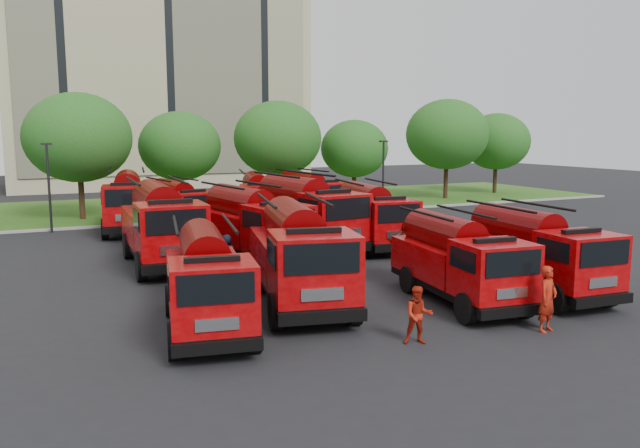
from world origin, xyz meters
The scene contains 30 objects.
ground centered at (0.00, 0.00, 0.00)m, with size 140.00×140.00×0.00m, color black.
lawn centered at (0.00, 26.00, 0.06)m, with size 70.00×16.00×0.12m, color #274F15.
curb centered at (0.00, 17.90, 0.07)m, with size 70.00×0.30×0.14m, color gray.
apartment_building centered at (2.00, 47.94, 12.50)m, with size 30.00×14.18×25.00m.
tree_2 centered at (-8.00, 21.50, 5.35)m, with size 6.72×6.72×8.22m.
tree_3 centered at (-1.00, 24.00, 4.68)m, with size 5.88×5.88×7.19m.
tree_4 centered at (6.00, 22.50, 5.22)m, with size 6.55×6.55×8.01m.
tree_5 centered at (13.00, 23.50, 4.35)m, with size 5.46×5.46×6.68m.
tree_6 centered at (21.00, 22.00, 5.49)m, with size 6.89×6.89×8.42m.
tree_7 centered at (28.00, 24.00, 4.82)m, with size 6.05×6.05×7.39m.
lamp_post_0 centered at (-10.00, 17.20, 2.90)m, with size 0.60×0.25×5.11m.
lamp_post_1 centered at (12.00, 17.20, 2.90)m, with size 0.60×0.25×5.11m.
fire_truck_0 centered at (-6.44, -3.90, 1.47)m, with size 3.31×6.69×2.92m.
fire_truck_1 centered at (-2.94, -2.52, 1.68)m, with size 4.02×7.68×3.33m.
fire_truck_2 centered at (2.02, -4.58, 1.45)m, with size 2.92×6.54×2.88m.
fire_truck_3 centered at (5.25, -4.75, 1.50)m, with size 2.78×6.71×2.99m.
fire_truck_4 centered at (-5.91, 5.69, 1.77)m, with size 3.05×7.80×3.51m.
fire_truck_5 centered at (-2.10, 4.82, 1.65)m, with size 3.54×7.48×3.27m.
fire_truck_6 centered at (1.18, 6.39, 1.79)m, with size 3.52×8.04×3.55m.
fire_truck_7 centered at (4.44, 5.54, 1.57)m, with size 3.31×7.11×3.12m.
fire_truck_8 centered at (-5.88, 15.88, 1.71)m, with size 3.62×7.78×3.41m.
fire_truck_9 centered at (-3.25, 14.48, 1.47)m, with size 3.22×6.69×2.92m.
fire_truck_10 centered at (1.70, 14.86, 1.60)m, with size 4.02×7.35×3.18m.
fire_truck_11 centered at (5.65, 15.90, 1.55)m, with size 3.03×6.99×3.09m.
firefighter_0 centered at (2.43, -8.28, 0.00)m, with size 0.71×0.52×1.94m, color #9F1B0C.
firefighter_1 centered at (-1.56, -7.60, 0.00)m, with size 0.79×0.43×1.61m, color #9F1B0C.
firefighter_2 centered at (4.39, -2.97, 0.00)m, with size 1.12×0.64×1.91m, color black.
firefighter_3 centered at (8.96, -3.53, 0.00)m, with size 0.96×0.49×1.48m, color black.
firefighter_4 centered at (-3.86, 2.83, 0.00)m, with size 0.79×0.52×1.62m, color black.
firefighter_5 centered at (4.31, 2.07, 0.00)m, with size 1.62×0.70×1.75m, color #9F1B0C.
Camera 1 is at (-10.90, -21.34, 5.77)m, focal length 35.00 mm.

